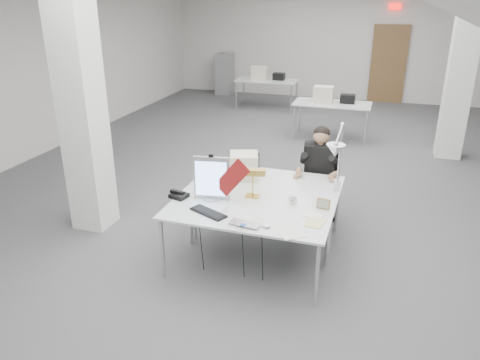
# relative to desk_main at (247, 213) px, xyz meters

# --- Properties ---
(room_shell) EXTENTS (10.04, 14.04, 3.24)m
(room_shell) POSITION_rel_desk_main_xyz_m (0.04, 2.63, 0.95)
(room_shell) COLOR #464648
(room_shell) RESTS_ON ground
(desk_main) EXTENTS (1.80, 0.90, 0.02)m
(desk_main) POSITION_rel_desk_main_xyz_m (0.00, 0.00, 0.00)
(desk_main) COLOR silver
(desk_main) RESTS_ON room_shell
(desk_second) EXTENTS (1.80, 0.90, 0.02)m
(desk_second) POSITION_rel_desk_main_xyz_m (0.00, 0.90, 0.00)
(desk_second) COLOR silver
(desk_second) RESTS_ON room_shell
(bg_desk_a) EXTENTS (1.60, 0.80, 0.02)m
(bg_desk_a) POSITION_rel_desk_main_xyz_m (0.20, 5.50, 0.00)
(bg_desk_a) COLOR silver
(bg_desk_a) RESTS_ON room_shell
(bg_desk_b) EXTENTS (1.60, 0.80, 0.02)m
(bg_desk_b) POSITION_rel_desk_main_xyz_m (-1.80, 7.70, 0.00)
(bg_desk_b) COLOR silver
(bg_desk_b) RESTS_ON room_shell
(filing_cabinet) EXTENTS (0.45, 0.55, 1.20)m
(filing_cabinet) POSITION_rel_desk_main_xyz_m (-3.50, 9.15, -0.14)
(filing_cabinet) COLOR gray
(filing_cabinet) RESTS_ON room_shell
(office_chair) EXTENTS (0.52, 0.52, 1.04)m
(office_chair) POSITION_rel_desk_main_xyz_m (0.54, 1.57, -0.22)
(office_chair) COLOR black
(office_chair) RESTS_ON room_shell
(seated_person) EXTENTS (0.49, 0.61, 0.90)m
(seated_person) POSITION_rel_desk_main_xyz_m (0.54, 1.52, 0.16)
(seated_person) COLOR black
(seated_person) RESTS_ON office_chair
(monitor) EXTENTS (0.41, 0.11, 0.51)m
(monitor) POSITION_rel_desk_main_xyz_m (-0.48, 0.20, 0.27)
(monitor) COLOR #A2A3A7
(monitor) RESTS_ON desk_main
(pennant) EXTENTS (0.44, 0.10, 0.48)m
(pennant) POSITION_rel_desk_main_xyz_m (-0.22, 0.16, 0.32)
(pennant) COLOR maroon
(pennant) RESTS_ON monitor
(keyboard) EXTENTS (0.46, 0.32, 0.02)m
(keyboard) POSITION_rel_desk_main_xyz_m (-0.38, -0.17, 0.02)
(keyboard) COLOR black
(keyboard) RESTS_ON desk_main
(laptop) EXTENTS (0.34, 0.24, 0.03)m
(laptop) POSITION_rel_desk_main_xyz_m (0.06, -0.35, 0.03)
(laptop) COLOR #B9B9BE
(laptop) RESTS_ON desk_main
(mouse) EXTENTS (0.10, 0.07, 0.04)m
(mouse) POSITION_rel_desk_main_xyz_m (0.29, -0.29, 0.03)
(mouse) COLOR silver
(mouse) RESTS_ON desk_main
(bankers_lamp) EXTENTS (0.31, 0.18, 0.33)m
(bankers_lamp) POSITION_rel_desk_main_xyz_m (-0.05, 0.40, 0.18)
(bankers_lamp) COLOR #E09546
(bankers_lamp) RESTS_ON desk_main
(desk_phone) EXTENTS (0.22, 0.21, 0.05)m
(desk_phone) POSITION_rel_desk_main_xyz_m (-0.85, 0.12, 0.04)
(desk_phone) COLOR black
(desk_phone) RESTS_ON desk_main
(picture_frame_left) EXTENTS (0.13, 0.03, 0.10)m
(picture_frame_left) POSITION_rel_desk_main_xyz_m (-0.68, 0.38, 0.06)
(picture_frame_left) COLOR tan
(picture_frame_left) RESTS_ON desk_main
(picture_frame_right) EXTENTS (0.15, 0.05, 0.12)m
(picture_frame_right) POSITION_rel_desk_main_xyz_m (0.77, 0.33, 0.07)
(picture_frame_right) COLOR #AE7F4B
(picture_frame_right) RESTS_ON desk_main
(desk_clock) EXTENTS (0.09, 0.03, 0.09)m
(desk_clock) POSITION_rel_desk_main_xyz_m (0.43, 0.34, 0.06)
(desk_clock) COLOR #B2B2B7
(desk_clock) RESTS_ON desk_main
(paper_stack_a) EXTENTS (0.38, 0.40, 0.01)m
(paper_stack_a) POSITION_rel_desk_main_xyz_m (0.53, -0.29, 0.02)
(paper_stack_a) COLOR silver
(paper_stack_a) RESTS_ON desk_main
(paper_stack_b) EXTENTS (0.20, 0.25, 0.01)m
(paper_stack_b) POSITION_rel_desk_main_xyz_m (0.75, -0.04, 0.02)
(paper_stack_b) COLOR #E1DE86
(paper_stack_b) RESTS_ON desk_main
(paper_stack_c) EXTENTS (0.23, 0.19, 0.01)m
(paper_stack_c) POSITION_rel_desk_main_xyz_m (0.69, 0.13, 0.02)
(paper_stack_c) COLOR white
(paper_stack_c) RESTS_ON desk_main
(beige_monitor) EXTENTS (0.43, 0.41, 0.32)m
(beige_monitor) POSITION_rel_desk_main_xyz_m (-0.32, 0.92, 0.17)
(beige_monitor) COLOR beige
(beige_monitor) RESTS_ON desk_second
(architect_lamp) EXTENTS (0.51, 0.79, 0.96)m
(architect_lamp) POSITION_rel_desk_main_xyz_m (0.85, 0.65, 0.49)
(architect_lamp) COLOR silver
(architect_lamp) RESTS_ON desk_second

